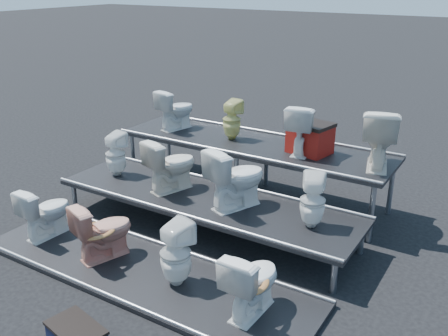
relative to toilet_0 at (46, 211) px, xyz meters
The scene contains 17 objects.
ground 2.09m from the toilet_0, 39.42° to the left, with size 80.00×80.00×0.00m, color black.
tier_front 1.62m from the toilet_0, ahead, with size 4.20×1.20×0.06m, color black.
tier_mid 2.05m from the toilet_0, 39.42° to the left, with size 4.20×1.20×0.46m, color black.
tier_back 3.04m from the toilet_0, 58.69° to the left, with size 4.20×1.20×0.86m, color black.
toilet_0 is the anchor object (origin of this frame).
toilet_1 1.01m from the toilet_0, ahead, with size 0.39×0.69×0.71m, color tan.
toilet_2 2.07m from the toilet_0, ahead, with size 0.34×0.34×0.74m, color white.
toilet_3 3.00m from the toilet_0, ahead, with size 0.40×0.70×0.71m, color white.
toilet_4 1.36m from the toilet_0, 89.06° to the left, with size 0.29×0.30×0.65m, color white.
toilet_5 1.71m from the toilet_0, 51.52° to the left, with size 0.41×0.71×0.73m, color silver.
toilet_6 2.48m from the toilet_0, 32.27° to the left, with size 0.44×0.77×0.79m, color white.
toilet_7 3.37m from the toilet_0, 22.89° to the left, with size 0.29×0.30×0.65m, color white.
toilet_8 2.72m from the toilet_0, 86.55° to the left, with size 0.36×0.63×0.65m, color white.
toilet_9 2.97m from the toilet_0, 64.97° to the left, with size 0.27×0.28×0.61m, color #D4D27D.
toilet_10 3.62m from the toilet_0, 47.45° to the left, with size 0.40×0.69×0.71m, color white.
toilet_11 4.39m from the toilet_0, 37.12° to the left, with size 0.44×0.78×0.79m, color silver.
red_crate 3.67m from the toilet_0, 46.84° to the left, with size 0.54×0.44×0.39m, color maroon.
Camera 1 is at (3.37, -4.98, 3.22)m, focal length 40.00 mm.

